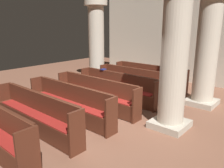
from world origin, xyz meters
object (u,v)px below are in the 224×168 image
(pew_row_3, at_px, (96,93))
(pillar_aisle_side, at_px, (207,47))
(pew_row_0, at_px, (149,76))
(pillar_far_side, at_px, (96,40))
(pillar_aisle_rear, at_px, (175,54))
(pew_row_5, at_px, (35,112))
(pew_row_1, at_px, (135,81))
(lectern, at_px, (177,76))
(pew_row_2, at_px, (117,86))
(pew_row_4, at_px, (69,101))
(hymn_book, at_px, (103,69))

(pew_row_3, height_order, pillar_aisle_side, pillar_aisle_side)
(pew_row_0, relative_size, pillar_far_side, 0.88)
(pillar_aisle_rear, bearing_deg, pew_row_0, 129.94)
(pew_row_3, height_order, pillar_aisle_rear, pillar_aisle_rear)
(pillar_far_side, bearing_deg, pew_row_3, -45.93)
(pillar_far_side, bearing_deg, pew_row_5, -62.50)
(pew_row_0, relative_size, pillar_aisle_side, 0.88)
(pew_row_5, height_order, pillar_aisle_side, pillar_aisle_side)
(pew_row_0, distance_m, pew_row_1, 1.11)
(pew_row_3, relative_size, lectern, 3.14)
(pew_row_3, distance_m, lectern, 4.58)
(pew_row_5, bearing_deg, pew_row_1, 90.00)
(pew_row_0, relative_size, pew_row_5, 1.00)
(pew_row_2, distance_m, pew_row_4, 2.22)
(pew_row_2, distance_m, pillar_aisle_side, 3.34)
(pillar_far_side, bearing_deg, pillar_aisle_side, 1.12)
(pew_row_0, distance_m, pillar_aisle_rear, 4.24)
(pew_row_0, bearing_deg, pew_row_2, -90.00)
(pew_row_2, height_order, pillar_far_side, pillar_far_side)
(pillar_aisle_side, distance_m, hymn_book, 3.82)
(lectern, distance_m, hymn_book, 3.64)
(pew_row_5, distance_m, lectern, 6.78)
(pew_row_4, xyz_separation_m, pillar_far_side, (-2.50, 3.70, 1.47))
(pew_row_2, bearing_deg, pew_row_3, -90.00)
(pew_row_5, relative_size, lectern, 3.14)
(pillar_far_side, height_order, hymn_book, pillar_far_side)
(pew_row_3, bearing_deg, lectern, 80.90)
(pew_row_2, bearing_deg, pew_row_5, -90.00)
(pew_row_1, bearing_deg, pillar_aisle_side, 10.27)
(hymn_book, bearing_deg, pillar_aisle_rear, -16.49)
(pew_row_4, xyz_separation_m, pew_row_5, (0.00, -1.11, 0.00))
(pew_row_1, xyz_separation_m, pew_row_3, (0.00, -2.22, 0.00))
(pew_row_0, bearing_deg, pew_row_5, -90.00)
(pew_row_0, bearing_deg, pillar_aisle_rear, -50.06)
(pew_row_3, xyz_separation_m, pew_row_5, (0.00, -2.22, 0.00))
(pew_row_3, bearing_deg, pew_row_4, -90.00)
(pew_row_1, relative_size, pillar_far_side, 0.88)
(pew_row_4, height_order, pillar_far_side, pillar_far_side)
(pew_row_5, relative_size, hymn_book, 16.23)
(pew_row_4, relative_size, pillar_aisle_rear, 0.88)
(pew_row_0, relative_size, pew_row_1, 1.00)
(pew_row_1, relative_size, pew_row_2, 1.00)
(pew_row_0, height_order, pillar_aisle_rear, pillar_aisle_rear)
(pillar_aisle_side, height_order, pillar_far_side, same)
(pew_row_0, relative_size, hymn_book, 16.23)
(pew_row_3, bearing_deg, pillar_aisle_rear, 6.36)
(pillar_aisle_rear, height_order, lectern, pillar_aisle_rear)
(pew_row_0, height_order, pew_row_2, same)
(lectern, bearing_deg, pew_row_5, -96.13)
(pew_row_4, height_order, pillar_aisle_rear, pillar_aisle_rear)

